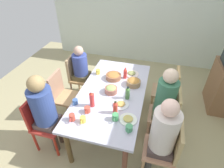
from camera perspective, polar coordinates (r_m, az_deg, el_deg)
ground_plane at (r=3.28m, az=0.00°, el=-12.63°), size 5.91×5.91×0.00m
wall_left at (r=4.77m, az=8.55°, el=21.86°), size 0.12×4.48×2.60m
dining_table at (r=2.81m, az=0.00°, el=-3.76°), size 1.85×0.98×0.74m
chair_0 at (r=3.62m, az=-10.80°, el=2.91°), size 0.40×0.40×0.90m
person_0 at (r=3.50m, az=-9.71°, el=4.86°), size 0.30×0.30×1.13m
chair_1 at (r=2.83m, az=-21.06°, el=-10.68°), size 0.40×0.40×0.90m
person_1 at (r=2.61m, az=-20.68°, el=-7.21°), size 0.31×0.31×1.29m
chair_2 at (r=2.47m, az=16.90°, el=-18.82°), size 0.40×0.40×0.90m
person_2 at (r=2.26m, az=15.72°, el=-14.91°), size 0.31×0.31×1.28m
chair_3 at (r=2.87m, az=17.20°, el=-8.83°), size 0.40×0.40×0.90m
person_3 at (r=2.70m, az=16.22°, el=-4.91°), size 0.30×0.30×1.28m
chair_4 at (r=3.34m, az=17.41°, el=-1.48°), size 0.40×0.40×0.90m
chair_5 at (r=3.19m, az=-15.26°, el=-3.06°), size 0.40×0.40×0.90m
plate_0 at (r=3.17m, az=6.21°, el=3.31°), size 0.25×0.25×0.04m
plate_1 at (r=2.53m, az=2.79°, el=-6.42°), size 0.22×0.22×0.04m
plate_2 at (r=2.34m, az=5.12°, el=-11.04°), size 0.23×0.23×0.04m
bowl_0 at (r=2.72m, az=-0.31°, el=-1.77°), size 0.19×0.19×0.10m
bowl_1 at (r=3.02m, az=0.46°, el=2.52°), size 0.26×0.26×0.10m
bowl_2 at (r=2.89m, az=6.84°, el=0.54°), size 0.22×0.22×0.11m
cup_0 at (r=2.36m, az=-12.55°, el=-10.27°), size 0.11×0.07×0.09m
cup_1 at (r=3.15m, az=-4.46°, el=3.88°), size 0.11×0.08×0.09m
cup_2 at (r=2.22m, az=5.42°, el=-13.74°), size 0.12×0.09×0.08m
cup_3 at (r=2.32m, az=1.03°, el=-10.39°), size 0.12×0.08×0.09m
cup_4 at (r=2.59m, az=-11.57°, el=-5.52°), size 0.11×0.08×0.07m
cup_5 at (r=2.33m, az=-9.20°, el=-11.04°), size 0.11×0.08×0.08m
cup_6 at (r=2.44m, az=-7.82°, el=-8.05°), size 0.12×0.08×0.08m
bottle_0 at (r=2.37m, az=1.05°, el=-7.50°), size 0.06×0.06×0.20m
bottle_1 at (r=3.02m, az=4.20°, el=3.35°), size 0.06×0.06×0.19m
bottle_2 at (r=2.59m, az=4.95°, el=-2.92°), size 0.06×0.06×0.21m
bottle_3 at (r=2.46m, az=-6.37°, el=-4.79°), size 0.06×0.06×0.25m
side_cabinet at (r=3.93m, az=32.01°, el=-0.81°), size 0.70×0.44×0.90m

